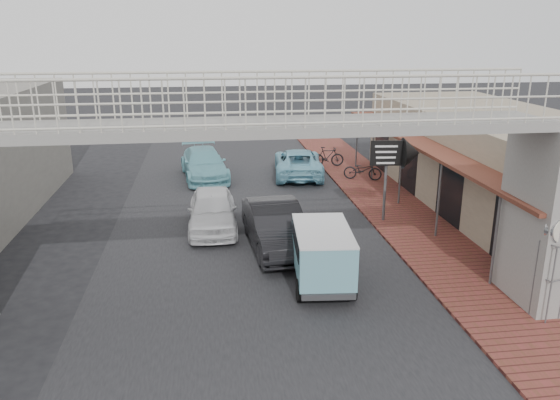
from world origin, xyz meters
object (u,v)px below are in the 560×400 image
object	(u,v)px
angkot_curb	(298,162)
motorcycle_far	(327,157)
street_clock	(557,234)
motorcycle_near	(363,170)
angkot_van	(322,247)
white_hatchback	(212,210)
angkot_far	(204,164)
arrow_sign	(408,154)
dark_sedan	(275,226)

from	to	relation	value
angkot_curb	motorcycle_far	size ratio (longest dim) A/B	2.84
street_clock	motorcycle_near	bearing A→B (deg)	74.86
motorcycle_far	street_clock	bearing A→B (deg)	-169.53
motorcycle_near	angkot_van	bearing A→B (deg)	179.99
white_hatchback	street_clock	distance (m)	11.91
motorcycle_near	angkot_far	bearing A→B (deg)	99.40
motorcycle_far	angkot_far	bearing A→B (deg)	104.50
motorcycle_far	street_clock	world-z (taller)	street_clock
angkot_far	arrow_sign	size ratio (longest dim) A/B	1.56
angkot_van	arrow_sign	distance (m)	6.76
motorcycle_near	street_clock	xyz separation A→B (m)	(0.89, -14.09, 1.82)
white_hatchback	motorcycle_far	xyz separation A→B (m)	(6.49, 8.97, -0.12)
white_hatchback	angkot_van	xyz separation A→B (m)	(3.16, -5.14, 0.37)
motorcycle_far	arrow_sign	world-z (taller)	arrow_sign
white_hatchback	angkot_curb	bearing A→B (deg)	59.29
angkot_van	motorcycle_far	xyz separation A→B (m)	(3.33, 14.11, -0.48)
angkot_far	angkot_van	world-z (taller)	angkot_van
motorcycle_far	angkot_van	bearing A→B (deg)	170.48
dark_sedan	motorcycle_far	xyz separation A→B (m)	(4.35, 11.22, -0.17)
angkot_far	motorcycle_near	xyz separation A→B (m)	(7.91, -1.76, -0.15)
motorcycle_near	dark_sedan	bearing A→B (deg)	168.09
dark_sedan	angkot_far	xyz separation A→B (m)	(-2.42, 9.93, -0.06)
white_hatchback	angkot_far	distance (m)	7.69
angkot_curb	motorcycle_near	bearing A→B (deg)	159.13
angkot_far	arrow_sign	distance (m)	11.34
motorcycle_near	arrow_sign	distance (m)	6.57
angkot_curb	angkot_far	xyz separation A→B (m)	(-4.88, 0.18, 0.04)
white_hatchback	dark_sedan	size ratio (longest dim) A/B	0.91
angkot_van	motorcycle_far	bearing A→B (deg)	81.78
street_clock	arrow_sign	size ratio (longest dim) A/B	0.84
angkot_curb	arrow_sign	xyz separation A→B (m)	(2.95, -7.77, 2.06)
angkot_van	motorcycle_near	bearing A→B (deg)	73.09
dark_sedan	street_clock	distance (m)	8.84
angkot_curb	angkot_far	world-z (taller)	angkot_far
white_hatchback	angkot_van	size ratio (longest dim) A/B	1.19
dark_sedan	motorcycle_near	xyz separation A→B (m)	(5.48, 8.17, -0.21)
dark_sedan	angkot_van	size ratio (longest dim) A/B	1.31
white_hatchback	dark_sedan	xyz separation A→B (m)	(2.14, -2.25, 0.05)
white_hatchback	dark_sedan	distance (m)	3.10
white_hatchback	motorcycle_near	size ratio (longest dim) A/B	2.35
dark_sedan	angkot_far	distance (m)	10.23
angkot_far	motorcycle_near	world-z (taller)	angkot_far
street_clock	angkot_far	bearing A→B (deg)	100.28
angkot_far	arrow_sign	bearing A→B (deg)	-52.17
angkot_curb	angkot_van	size ratio (longest dim) A/B	1.37
white_hatchback	angkot_far	world-z (taller)	white_hatchback
dark_sedan	angkot_curb	xyz separation A→B (m)	(2.45, 9.75, -0.10)
angkot_van	arrow_sign	xyz separation A→B (m)	(4.38, 4.87, 1.65)
dark_sedan	arrow_sign	world-z (taller)	arrow_sign
motorcycle_near	arrow_sign	bearing A→B (deg)	-158.77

